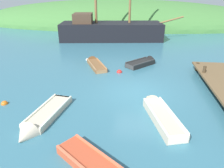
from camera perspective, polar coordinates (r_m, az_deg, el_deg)
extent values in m
plane|color=teal|center=(12.39, 6.70, -2.23)|extent=(120.00, 120.00, 0.00)
cylinder|color=#433421|center=(17.02, 22.54, 3.52)|extent=(0.28, 0.28, 1.18)
cylinder|color=#433421|center=(14.93, 24.43, 3.75)|extent=(0.20, 0.20, 0.45)
ellipsoid|color=#477F3D|center=(40.99, 1.73, 16.62)|extent=(55.45, 21.28, 8.59)
cube|color=black|center=(26.34, -0.17, 13.68)|extent=(12.75, 5.74, 2.86)
cube|color=#997A51|center=(26.12, -0.18, 16.65)|extent=(12.22, 5.35, 0.10)
cylinder|color=olive|center=(27.18, 16.23, 16.79)|extent=(2.95, 0.62, 0.97)
cube|color=#4C3828|center=(26.24, -8.11, 17.78)|extent=(2.58, 3.11, 1.10)
cube|color=#C64C2D|center=(7.61, -6.25, -21.18)|extent=(2.70, 2.34, 0.44)
cube|color=#FF6E48|center=(8.35, -12.24, -16.15)|extent=(0.60, 0.75, 0.31)
cube|color=#FF6E48|center=(7.25, -3.72, -22.20)|extent=(0.66, 0.80, 0.05)
cube|color=#FF6E48|center=(7.77, -8.67, -18.55)|extent=(0.66, 0.80, 0.05)
cube|color=#FF6E48|center=(7.26, -9.11, -21.42)|extent=(2.15, 1.62, 0.07)
cube|color=#FF6E48|center=(7.63, -3.77, -18.28)|extent=(2.15, 1.62, 0.07)
cube|color=brown|center=(16.43, -4.34, 4.95)|extent=(2.10, 3.03, 0.38)
cone|color=brown|center=(18.12, -5.84, 6.76)|extent=(1.09, 1.02, 0.86)
cube|color=#AE7B4F|center=(15.12, -2.96, 3.48)|extent=(0.78, 0.47, 0.27)
cube|color=#AE7B4F|center=(16.86, -4.81, 5.92)|extent=(0.82, 0.53, 0.05)
cube|color=#AE7B4F|center=(15.92, -3.87, 4.82)|extent=(0.82, 0.53, 0.05)
cube|color=#AE7B4F|center=(16.46, -2.98, 5.84)|extent=(1.34, 2.62, 0.07)
cube|color=#AE7B4F|center=(16.27, -5.76, 5.52)|extent=(1.34, 2.62, 0.07)
cube|color=black|center=(16.87, 7.86, 5.49)|extent=(2.43, 2.51, 0.48)
cone|color=black|center=(18.00, 11.27, 6.46)|extent=(1.13, 1.11, 0.95)
cube|color=#3B3B3B|center=(16.02, 4.96, 4.88)|extent=(0.74, 0.70, 0.34)
cube|color=#3B3B3B|center=(17.12, 8.90, 6.35)|extent=(0.80, 0.76, 0.05)
cube|color=#3B3B3B|center=(16.50, 6.87, 5.78)|extent=(0.80, 0.76, 0.05)
cube|color=#3B3B3B|center=(16.49, 9.10, 5.96)|extent=(1.72, 1.84, 0.07)
cube|color=#3B3B3B|center=(17.08, 6.77, 6.74)|extent=(1.72, 1.84, 0.07)
cube|color=beige|center=(10.60, -17.15, -7.72)|extent=(1.44, 3.15, 0.39)
cone|color=beige|center=(9.37, -23.24, -13.43)|extent=(1.07, 0.87, 0.98)
cube|color=white|center=(11.65, -13.48, -3.87)|extent=(0.93, 0.25, 0.27)
cube|color=white|center=(10.17, -18.79, -8.57)|extent=(0.96, 0.31, 0.05)
cube|color=white|center=(10.92, -15.80, -5.74)|extent=(0.96, 0.31, 0.05)
cube|color=white|center=(10.73, -19.46, -6.26)|extent=(0.50, 2.96, 0.07)
cube|color=white|center=(10.26, -15.03, -7.13)|extent=(0.50, 2.96, 0.07)
cube|color=beige|center=(9.86, 14.02, -9.51)|extent=(1.78, 3.29, 0.51)
cone|color=beige|center=(11.42, 10.33, -4.17)|extent=(1.06, 0.98, 0.88)
cube|color=white|center=(8.72, 17.94, -14.49)|extent=(0.83, 0.35, 0.36)
cube|color=white|center=(10.19, 12.96, -6.92)|extent=(0.87, 0.41, 0.05)
cube|color=white|center=(9.34, 15.42, -10.34)|extent=(0.87, 0.41, 0.05)
cube|color=white|center=(9.87, 16.47, -7.81)|extent=(0.95, 2.99, 0.07)
cube|color=white|center=(9.56, 11.82, -8.41)|extent=(0.95, 2.99, 0.07)
sphere|color=white|center=(18.31, -6.86, 6.67)|extent=(0.32, 0.32, 0.32)
sphere|color=orange|center=(12.47, -27.79, -4.95)|extent=(0.36, 0.36, 0.36)
sphere|color=red|center=(15.34, 2.07, 3.28)|extent=(0.42, 0.42, 0.42)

